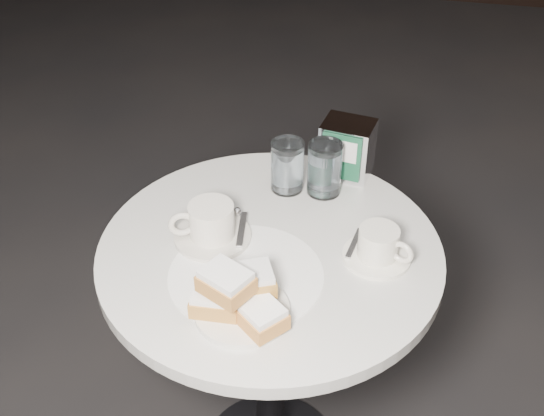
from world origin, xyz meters
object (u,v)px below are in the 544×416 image
at_px(beignet_plate, 239,299).
at_px(cafe_table, 270,315).
at_px(water_glass_right, 325,169).
at_px(water_glass_left, 287,167).
at_px(napkin_dispenser, 347,149).
at_px(coffee_cup_left, 211,225).
at_px(coffee_cup_right, 379,246).

bearing_deg(beignet_plate, cafe_table, 85.68).
distance_m(beignet_plate, water_glass_right, 0.42).
distance_m(water_glass_left, napkin_dispenser, 0.15).
distance_m(cafe_table, water_glass_left, 0.33).
xyz_separation_m(cafe_table, coffee_cup_left, (-0.12, 0.00, 0.23)).
bearing_deg(coffee_cup_right, water_glass_left, 162.33).
bearing_deg(water_glass_right, water_glass_left, -176.90).
bearing_deg(cafe_table, water_glass_left, 91.27).
xyz_separation_m(beignet_plate, coffee_cup_left, (-0.11, 0.20, -0.01)).
height_order(coffee_cup_left, water_glass_right, water_glass_right).
height_order(cafe_table, napkin_dispenser, napkin_dispenser).
height_order(water_glass_left, water_glass_right, water_glass_right).
bearing_deg(napkin_dispenser, beignet_plate, -95.20).
relative_size(water_glass_right, napkin_dispenser, 0.93).
height_order(cafe_table, water_glass_left, water_glass_left).
xyz_separation_m(beignet_plate, water_glass_right, (0.09, 0.41, 0.02)).
height_order(cafe_table, coffee_cup_left, coffee_cup_left).
height_order(coffee_cup_right, water_glass_left, water_glass_left).
bearing_deg(beignet_plate, coffee_cup_left, 118.63).
distance_m(beignet_plate, coffee_cup_right, 0.31).
bearing_deg(napkin_dispenser, cafe_table, -101.74).
bearing_deg(coffee_cup_right, water_glass_right, 148.51).
height_order(beignet_plate, water_glass_right, water_glass_right).
distance_m(cafe_table, napkin_dispenser, 0.41).
bearing_deg(water_glass_right, napkin_dispenser, 64.76).
bearing_deg(cafe_table, coffee_cup_left, 178.50).
bearing_deg(cafe_table, water_glass_right, 69.95).
height_order(cafe_table, beignet_plate, beignet_plate).
relative_size(cafe_table, water_glass_right, 6.06).
xyz_separation_m(coffee_cup_right, napkin_dispenser, (-0.10, 0.28, 0.04)).
distance_m(coffee_cup_right, water_glass_left, 0.30).
distance_m(coffee_cup_left, napkin_dispenser, 0.38).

